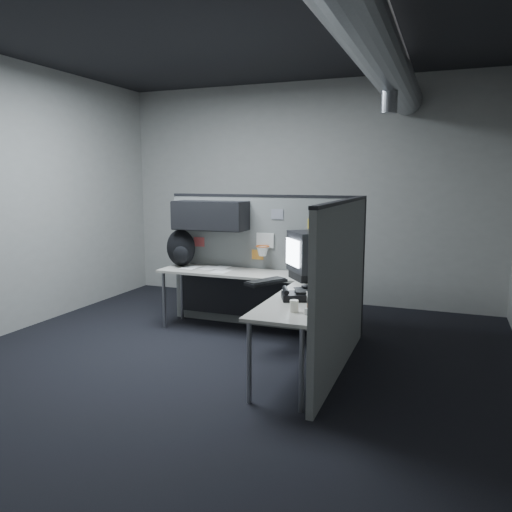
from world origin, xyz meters
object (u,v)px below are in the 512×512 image
at_px(keyboard, 266,282).
at_px(phone, 293,295).
at_px(backpack, 181,248).
at_px(monitor, 313,255).
at_px(desk, 264,289).

distance_m(keyboard, phone, 0.74).
bearing_deg(backpack, monitor, -16.46).
bearing_deg(backpack, keyboard, -34.13).
distance_m(monitor, backpack, 1.76).
xyz_separation_m(desk, monitor, (0.50, 0.17, 0.39)).
xyz_separation_m(monitor, phone, (0.07, -0.98, -0.23)).
bearing_deg(phone, monitor, 80.79).
height_order(phone, backpack, backpack).
bearing_deg(keyboard, backpack, 139.53).
bearing_deg(backpack, phone, -42.89).
height_order(keyboard, phone, phone).
height_order(desk, phone, phone).
bearing_deg(keyboard, phone, -67.00).
relative_size(desk, backpack, 5.01).
distance_m(monitor, keyboard, 0.62).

